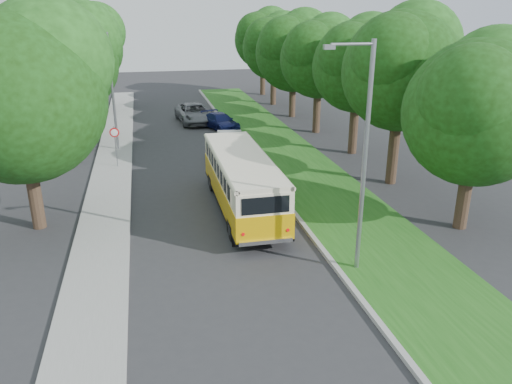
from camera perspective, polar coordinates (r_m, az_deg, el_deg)
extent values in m
plane|color=#2D2D30|center=(19.57, -3.32, -6.75)|extent=(120.00, 120.00, 0.00)
cube|color=gray|center=(24.73, 2.97, -0.60)|extent=(0.20, 70.00, 0.15)
cube|color=#1E5416|center=(25.43, 8.07, -0.20)|extent=(4.50, 70.00, 0.13)
cube|color=gray|center=(23.99, -16.76, -2.19)|extent=(2.20, 70.00, 0.12)
cylinder|color=#332319|center=(22.69, 22.76, 0.12)|extent=(0.56, 0.56, 3.35)
sphere|color=#16350C|center=(21.87, 23.92, 8.22)|extent=(5.85, 5.85, 5.85)
sphere|color=#16350C|center=(22.76, 25.61, 11.40)|extent=(4.38, 4.38, 4.38)
sphere|color=#16350C|center=(20.65, 23.40, 9.75)|extent=(4.09, 4.09, 4.09)
cylinder|color=#332319|center=(27.31, 15.49, 5.24)|extent=(0.56, 0.56, 4.26)
sphere|color=#16350C|center=(26.63, 16.26, 13.10)|extent=(5.98, 5.98, 5.98)
sphere|color=#16350C|center=(27.55, 17.89, 15.67)|extent=(4.49, 4.49, 4.49)
sphere|color=#16350C|center=(25.48, 15.41, 14.58)|extent=(4.19, 4.19, 4.19)
cylinder|color=#332319|center=(32.73, 11.12, 7.74)|extent=(0.56, 0.56, 3.95)
sphere|color=#16350C|center=(32.17, 11.55, 13.86)|extent=(5.61, 5.61, 5.61)
sphere|color=#16350C|center=(32.98, 12.91, 15.88)|extent=(4.21, 4.21, 4.21)
sphere|color=#16350C|center=(31.12, 10.71, 15.01)|extent=(3.92, 3.92, 3.92)
cylinder|color=#332319|center=(38.06, 6.97, 9.63)|extent=(0.56, 0.56, 3.86)
sphere|color=#16350C|center=(37.58, 7.20, 14.85)|extent=(5.64, 5.64, 5.64)
sphere|color=#16350C|center=(38.36, 8.43, 16.60)|extent=(4.23, 4.23, 4.23)
sphere|color=#16350C|center=(36.57, 6.34, 15.85)|extent=(3.95, 3.95, 3.95)
cylinder|color=#332319|center=(43.66, 4.18, 10.90)|extent=(0.56, 0.56, 3.58)
sphere|color=#16350C|center=(43.23, 4.31, 15.53)|extent=(6.36, 6.36, 6.36)
sphere|color=#16350C|center=(44.08, 5.55, 17.25)|extent=(4.77, 4.77, 4.77)
sphere|color=#16350C|center=(42.14, 3.37, 16.51)|extent=(4.45, 4.45, 4.45)
cylinder|color=#332319|center=(49.32, 1.99, 12.09)|extent=(0.56, 0.56, 3.68)
sphere|color=#16350C|center=(48.95, 2.04, 16.11)|extent=(5.91, 5.91, 5.91)
sphere|color=#16350C|center=(49.72, 3.09, 17.52)|extent=(4.43, 4.43, 4.43)
sphere|color=#16350C|center=(47.97, 1.22, 16.91)|extent=(4.14, 4.14, 4.14)
cylinder|color=#332319|center=(55.16, 0.77, 13.16)|extent=(0.56, 0.56, 4.05)
sphere|color=#16350C|center=(54.82, 0.79, 16.96)|extent=(5.97, 5.97, 5.97)
sphere|color=#16350C|center=(55.60, 1.75, 18.24)|extent=(4.48, 4.48, 4.48)
sphere|color=#16350C|center=(53.86, 0.02, 17.70)|extent=(4.18, 4.18, 4.18)
cylinder|color=#332319|center=(22.85, -24.08, 0.52)|extent=(0.56, 0.56, 3.68)
sphere|color=#16350C|center=(22.00, -25.47, 9.65)|extent=(6.80, 6.80, 6.80)
sphere|color=#16350C|center=(22.27, -22.60, 13.72)|extent=(5.10, 5.10, 5.10)
cylinder|color=#332319|center=(36.23, -20.24, 7.85)|extent=(0.56, 0.56, 3.68)
sphere|color=#16350C|center=(35.69, -20.98, 13.66)|extent=(6.80, 6.80, 6.80)
sphere|color=#16350C|center=(36.12, -19.19, 16.11)|extent=(5.10, 5.10, 5.10)
sphere|color=#16350C|center=(34.93, -23.04, 14.69)|extent=(4.76, 4.76, 4.76)
cylinder|color=#332319|center=(47.97, -18.65, 10.83)|extent=(0.56, 0.56, 3.68)
sphere|color=#16350C|center=(47.57, -19.16, 15.22)|extent=(6.80, 6.80, 6.80)
sphere|color=#16350C|center=(48.07, -17.81, 17.04)|extent=(5.10, 5.10, 5.10)
sphere|color=#16350C|center=(46.79, -20.67, 16.03)|extent=(4.76, 4.76, 4.76)
cylinder|color=gray|center=(17.03, 12.29, 3.15)|extent=(0.16, 0.16, 8.00)
cylinder|color=gray|center=(16.06, 10.98, 16.25)|extent=(1.40, 0.10, 0.10)
cube|color=gray|center=(15.78, 8.36, 16.08)|extent=(0.35, 0.16, 0.14)
cylinder|color=gray|center=(33.66, -16.06, 10.76)|extent=(0.16, 0.16, 7.50)
cylinder|color=gray|center=(33.35, -17.93, 16.74)|extent=(1.40, 0.10, 0.10)
cube|color=gray|center=(33.42, -19.24, 16.49)|extent=(0.35, 0.16, 0.14)
cylinder|color=gray|center=(30.25, -15.72, 4.92)|extent=(0.06, 0.06, 2.50)
cone|color=red|center=(29.99, -15.89, 6.55)|extent=(0.56, 0.02, 0.56)
cone|color=white|center=(29.97, -15.89, 6.54)|extent=(0.40, 0.02, 0.40)
imported|color=silver|center=(29.59, -3.15, 4.16)|extent=(2.39, 4.18, 1.34)
imported|color=silver|center=(31.96, -3.02, 5.50)|extent=(2.22, 4.63, 1.46)
imported|color=#121A53|center=(39.14, -4.07, 8.05)|extent=(2.95, 4.52, 1.22)
imported|color=slate|center=(41.70, -7.06, 8.92)|extent=(3.00, 5.66, 1.52)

